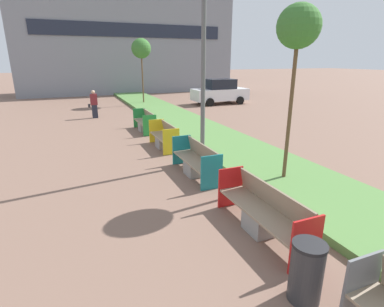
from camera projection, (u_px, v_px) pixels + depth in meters
name	position (u px, v px, depth m)	size (l,w,h in m)	color
planter_grass_strip	(228.00, 145.00, 11.63)	(2.80, 120.00, 0.18)	#568442
building_backdrop	(128.00, 38.00, 30.16)	(20.77, 5.60, 10.57)	gray
bench_red_frame	(263.00, 214.00, 5.89)	(0.65, 2.48, 0.94)	gray
bench_teal_frame	(196.00, 163.00, 8.82)	(0.65, 2.27, 0.94)	gray
bench_yellow_frame	(164.00, 138.00, 11.55)	(0.65, 1.92, 0.94)	gray
bench_green_frame	(145.00, 123.00, 14.23)	(0.65, 2.05, 0.94)	gray
litter_bin	(306.00, 272.00, 4.18)	(0.48, 0.48, 0.91)	#2D2D30
street_lamp_post	(204.00, 27.00, 8.69)	(0.24, 0.44, 7.57)	#56595B
sapling_tree_near	(298.00, 29.00, 7.17)	(1.06, 1.06, 4.57)	brown
sapling_tree_far	(141.00, 49.00, 21.45)	(1.40, 1.40, 4.72)	brown
pedestrian_walking	(94.00, 104.00, 17.27)	(0.53, 0.24, 1.59)	#232633
parked_car_distant	(220.00, 92.00, 22.73)	(4.20, 2.00, 1.86)	silver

